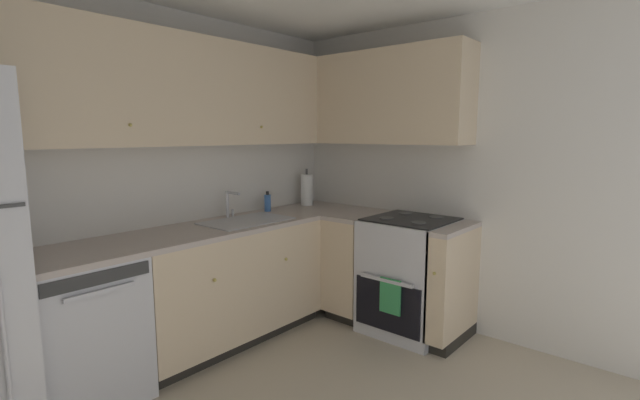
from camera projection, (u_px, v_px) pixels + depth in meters
name	position (u px, v px, depth m)	size (l,w,h in m)	color
wall_back	(143.00, 183.00, 3.13)	(3.65, 0.05, 2.41)	silver
wall_right	(480.00, 179.00, 3.40)	(0.05, 3.40, 2.41)	silver
dishwasher	(80.00, 331.00, 2.59)	(0.60, 0.63, 0.85)	silver
lower_cabinets_back	(226.00, 285.00, 3.37)	(1.47, 0.62, 0.85)	beige
countertop_back	(224.00, 227.00, 3.30)	(2.67, 0.60, 0.04)	#B7A89E
lower_cabinets_right	(385.00, 272.00, 3.67)	(0.62, 1.09, 0.85)	beige
countertop_right	(386.00, 219.00, 3.61)	(0.60, 1.09, 0.03)	#B7A89E
oven_range	(410.00, 274.00, 3.54)	(0.68, 0.62, 1.04)	silver
upper_cabinets_back	(189.00, 92.00, 3.13)	(2.35, 0.34, 0.74)	beige
upper_cabinets_right	(375.00, 99.00, 3.72)	(0.32, 1.61, 0.74)	beige
sink	(247.00, 226.00, 3.43)	(0.66, 0.40, 0.10)	#B7B7BC
faucet	(230.00, 202.00, 3.54)	(0.07, 0.16, 0.21)	silver
soap_bottle	(268.00, 203.00, 3.85)	(0.06, 0.06, 0.17)	#3F72BF
paper_towel_roll	(307.00, 190.00, 4.19)	(0.11, 0.11, 0.35)	white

